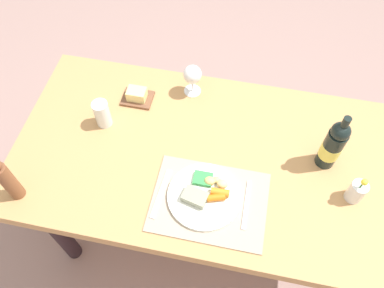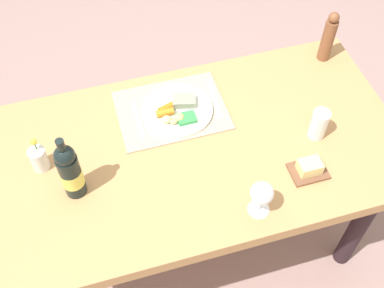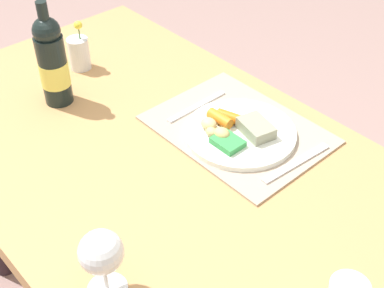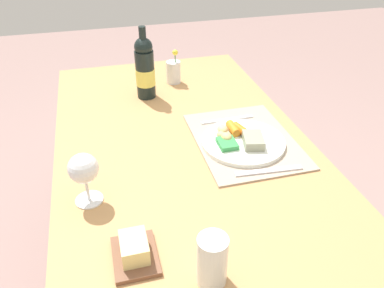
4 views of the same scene
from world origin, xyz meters
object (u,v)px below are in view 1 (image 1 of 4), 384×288
Objects in this scene: dinner_plate at (206,194)px; fork at (161,193)px; flower_vase at (357,191)px; wine_glass at (192,75)px; knife at (247,204)px; dining_table at (212,168)px; pepper_mill at (7,180)px; butter_dish at (137,96)px; water_tumbler at (103,115)px; wine_bottle at (333,145)px.

fork is at bearing -171.69° from dinner_plate.
flower_vase reaches higher than fork.
knife is at bearing -58.52° from wine_glass.
dining_table is 10.83× the size of wine_glass.
fork is at bearing 11.44° from pepper_mill.
dinner_plate is 2.09× the size of butter_dish.
dining_table is 8.17× the size of knife.
dining_table is 0.50m from water_tumbler.
wine_glass is (0.32, 0.24, 0.05)m from water_tumbler.
fork is at bearing -169.33° from flower_vase.
flower_vase reaches higher than knife.
fork reaches higher than dining_table.
wine_bottle is at bearing -10.95° from butter_dish.
pepper_mill is (-1.11, -0.37, -0.01)m from wine_bottle.
wine_bottle is 1.91× the size of wine_glass.
dinner_plate is 0.55m from butter_dish.
flower_vase is at bearing 11.00° from pepper_mill.
butter_dish is at bearing 162.25° from flower_vase.
fork is 1.39× the size of wine_glass.
pepper_mill is (-0.21, -0.38, 0.06)m from water_tumbler.
wine_bottle is (0.43, 0.24, 0.10)m from dinner_plate.
knife is 0.69× the size of wine_bottle.
pepper_mill reaches higher than wine_glass.
dinner_plate is 1.40× the size of knife.
pepper_mill reaches higher than fork.
wine_bottle is (0.27, 0.25, 0.11)m from knife.
dinner_plate is at bearing -46.70° from butter_dish.
wine_bottle is 1.20× the size of pepper_mill.
water_tumbler reaches higher than butter_dish.
flower_vase is (0.69, 0.13, 0.04)m from fork.
dinner_plate reaches higher than fork.
wine_glass is (-0.58, 0.25, -0.02)m from wine_bottle.
pepper_mill is (-0.53, -0.62, 0.01)m from wine_glass.
dining_table is 12.24× the size of butter_dish.
pepper_mill is (-0.83, -0.12, 0.10)m from knife.
dining_table is 10.89× the size of flower_vase.
dinner_plate is at bearing 177.70° from knife.
dining_table is 7.76× the size of fork.
water_tumbler is 0.84× the size of flower_vase.
knife is 1.58× the size of water_tumbler.
wine_bottle is 0.82m from butter_dish.
wine_glass and flower_vase have the same top height.
pepper_mill is at bearing -169.00° from flower_vase.
water_tumbler is at bearing 172.01° from flower_vase.
wine_bottle is at bearing -0.38° from water_tumbler.
pepper_mill is at bearing -155.58° from dining_table.
wine_glass is (0.01, 0.51, 0.09)m from fork.
dinner_plate is 1.33× the size of fork.
pepper_mill reaches higher than water_tumbler.
dining_table is at bearing 129.93° from knife.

